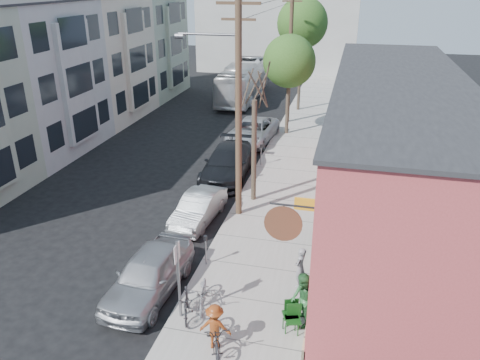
% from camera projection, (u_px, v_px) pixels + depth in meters
% --- Properties ---
extents(ground, '(120.00, 120.00, 0.00)m').
position_uv_depth(ground, '(155.00, 256.00, 18.78)').
color(ground, black).
extents(sidewalk, '(4.50, 58.00, 0.15)m').
position_uv_depth(sidewalk, '(296.00, 165.00, 27.63)').
color(sidewalk, '#A49F97').
rests_on(sidewalk, ground).
extents(cafe_building, '(6.60, 20.20, 6.61)m').
position_uv_depth(cafe_building, '(392.00, 155.00, 19.96)').
color(cafe_building, '#BA4548').
rests_on(cafe_building, ground).
extents(apartment_row, '(6.30, 32.00, 9.00)m').
position_uv_depth(apartment_row, '(71.00, 69.00, 32.03)').
color(apartment_row, '#9DA78E').
rests_on(apartment_row, ground).
extents(end_cap_building, '(18.00, 8.00, 12.00)m').
position_uv_depth(end_cap_building, '(279.00, 17.00, 54.23)').
color(end_cap_building, '#B0AFAB').
rests_on(end_cap_building, ground).
extents(sign_post, '(0.07, 0.45, 2.80)m').
position_uv_depth(sign_post, '(178.00, 273.00, 14.56)').
color(sign_post, slate).
rests_on(sign_post, sidewalk).
extents(parking_meter_near, '(0.14, 0.14, 1.24)m').
position_uv_depth(parking_meter_near, '(206.00, 245.00, 17.65)').
color(parking_meter_near, slate).
rests_on(parking_meter_near, sidewalk).
extents(parking_meter_far, '(0.14, 0.14, 1.24)m').
position_uv_depth(parking_meter_far, '(261.00, 151.00, 27.15)').
color(parking_meter_far, slate).
rests_on(parking_meter_far, sidewalk).
extents(utility_pole_near, '(3.57, 0.28, 10.00)m').
position_uv_depth(utility_pole_near, '(237.00, 102.00, 19.77)').
color(utility_pole_near, '#503A28').
rests_on(utility_pole_near, sidewalk).
extents(utility_pole_far, '(1.80, 0.28, 10.00)m').
position_uv_depth(utility_pole_far, '(290.00, 52.00, 33.59)').
color(utility_pole_far, '#503A28').
rests_on(utility_pole_far, sidewalk).
extents(tree_bare, '(0.24, 0.24, 5.00)m').
position_uv_depth(tree_bare, '(254.00, 152.00, 22.24)').
color(tree_bare, '#44392C').
rests_on(tree_bare, sidewalk).
extents(tree_leafy_mid, '(3.51, 3.51, 6.74)m').
position_uv_depth(tree_leafy_mid, '(289.00, 61.00, 31.09)').
color(tree_leafy_mid, '#44392C').
rests_on(tree_leafy_mid, sidewalk).
extents(tree_leafy_far, '(3.94, 3.94, 8.83)m').
position_uv_depth(tree_leafy_far, '(302.00, 23.00, 36.21)').
color(tree_leafy_far, '#44392C').
rests_on(tree_leafy_far, sidewalk).
extents(patio_chair_a, '(0.62, 0.62, 0.88)m').
position_uv_depth(patio_chair_a, '(293.00, 320.00, 14.41)').
color(patio_chair_a, '#113D12').
rests_on(patio_chair_a, sidewalk).
extents(patio_chair_b, '(0.65, 0.65, 0.88)m').
position_uv_depth(patio_chair_b, '(290.00, 315.00, 14.62)').
color(patio_chair_b, '#113D12').
rests_on(patio_chair_b, sidewalk).
extents(patron_grey, '(0.53, 0.64, 1.52)m').
position_uv_depth(patron_grey, '(300.00, 267.00, 16.44)').
color(patron_grey, gray).
rests_on(patron_grey, sidewalk).
extents(patron_green, '(0.97, 1.08, 1.83)m').
position_uv_depth(patron_green, '(302.00, 300.00, 14.52)').
color(patron_green, '#2B6C35').
rests_on(patron_green, sidewalk).
extents(cyclist, '(0.98, 0.59, 1.48)m').
position_uv_depth(cyclist, '(215.00, 327.00, 13.68)').
color(cyclist, brown).
rests_on(cyclist, sidewalk).
extents(cyclist_bike, '(1.44, 2.15, 1.07)m').
position_uv_depth(cyclist_bike, '(215.00, 332.00, 13.76)').
color(cyclist_bike, black).
rests_on(cyclist_bike, sidewalk).
extents(parked_bike_a, '(0.89, 1.63, 0.94)m').
position_uv_depth(parked_bike_a, '(186.00, 304.00, 15.04)').
color(parked_bike_a, black).
rests_on(parked_bike_a, sidewalk).
extents(parked_bike_b, '(1.00, 1.87, 0.93)m').
position_uv_depth(parked_bike_b, '(203.00, 293.00, 15.55)').
color(parked_bike_b, slate).
rests_on(parked_bike_b, sidewalk).
extents(car_0, '(2.14, 4.73, 1.58)m').
position_uv_depth(car_0, '(149.00, 274.00, 16.28)').
color(car_0, '#9FA1A6').
rests_on(car_0, ground).
extents(car_1, '(1.71, 4.10, 1.32)m').
position_uv_depth(car_1, '(198.00, 208.00, 21.17)').
color(car_1, '#A8ADB0').
rests_on(car_1, ground).
extents(car_2, '(2.59, 5.82, 1.66)m').
position_uv_depth(car_2, '(228.00, 163.00, 25.89)').
color(car_2, black).
rests_on(car_2, ground).
extents(car_3, '(3.08, 5.78, 1.55)m').
position_uv_depth(car_3, '(252.00, 131.00, 31.37)').
color(car_3, '#B1B3B9').
rests_on(car_3, ground).
extents(bus, '(3.01, 11.51, 3.19)m').
position_uv_depth(bus, '(243.00, 81.00, 42.38)').
color(bus, silver).
rests_on(bus, ground).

